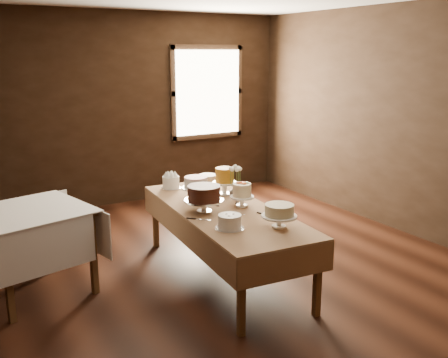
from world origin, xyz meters
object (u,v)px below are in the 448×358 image
(cake_server_a, at_px, (238,216))
(flower_vase, at_px, (235,191))
(cake_speckled, at_px, (208,180))
(cake_lattice, at_px, (196,188))
(cake_swirl, at_px, (230,222))
(cake_cream, at_px, (279,217))
(cake_server_b, at_px, (272,216))
(cake_server_c, at_px, (206,203))
(display_table, at_px, (224,214))
(cake_chocolate, at_px, (204,200))
(side_table, at_px, (31,220))
(cake_caramel, at_px, (225,183))
(cake_meringue, at_px, (171,183))
(cake_server_e, at_px, (204,220))
(cake_server_d, at_px, (237,199))
(cake_flowers, at_px, (242,196))

(cake_server_a, height_order, flower_vase, flower_vase)
(cake_speckled, xyz_separation_m, cake_lattice, (-0.36, -0.40, 0.04))
(cake_swirl, xyz_separation_m, flower_vase, (0.57, 0.84, 0.00))
(cake_cream, distance_m, cake_server_b, 0.33)
(cake_server_c, relative_size, flower_vase, 1.83)
(display_table, distance_m, cake_server_c, 0.26)
(cake_server_c, bearing_deg, cake_speckled, -52.71)
(display_table, distance_m, cake_swirl, 0.61)
(cake_chocolate, xyz_separation_m, cake_cream, (0.36, -0.72, -0.02))
(side_table, bearing_deg, display_table, -18.63)
(side_table, bearing_deg, cake_speckled, 8.63)
(cake_caramel, distance_m, cake_server_a, 0.77)
(cake_server_a, bearing_deg, cake_chocolate, 129.06)
(side_table, bearing_deg, cake_server_b, -27.08)
(side_table, distance_m, cake_server_a, 1.91)
(cake_chocolate, height_order, cake_swirl, cake_chocolate)
(cake_meringue, relative_size, cake_server_e, 0.94)
(cake_server_a, bearing_deg, side_table, 153.22)
(cake_lattice, height_order, cake_server_a, cake_lattice)
(cake_cream, distance_m, cake_server_a, 0.49)
(cake_chocolate, height_order, flower_vase, cake_chocolate)
(cake_caramel, height_order, cake_server_b, cake_caramel)
(cake_swirl, distance_m, cake_server_e, 0.35)
(cake_chocolate, bearing_deg, display_table, -0.86)
(cake_server_c, distance_m, cake_server_e, 0.53)
(cake_chocolate, relative_size, cake_server_e, 1.59)
(cake_chocolate, relative_size, cake_server_d, 1.59)
(side_table, xyz_separation_m, cake_cream, (1.85, -1.30, 0.09))
(cake_server_d, relative_size, flower_vase, 1.83)
(cake_caramel, relative_size, cake_cream, 0.93)
(display_table, xyz_separation_m, cake_chocolate, (-0.22, 0.00, 0.18))
(cake_caramel, bearing_deg, cake_server_d, -87.86)
(cake_server_b, xyz_separation_m, cake_server_e, (-0.61, 0.22, 0.00))
(cake_meringue, xyz_separation_m, cake_server_c, (0.07, -0.71, -0.07))
(display_table, distance_m, cake_caramel, 0.55)
(side_table, xyz_separation_m, cake_server_c, (1.64, -0.33, -0.00))
(cake_server_b, relative_size, cake_server_c, 1.00)
(display_table, distance_m, cake_flowers, 0.25)
(cake_meringue, height_order, cake_server_a, cake_meringue)
(cake_flowers, bearing_deg, side_table, 162.52)
(side_table, xyz_separation_m, cake_flowers, (1.91, -0.60, 0.10))
(cake_speckled, height_order, cake_server_a, cake_speckled)
(cake_server_d, bearing_deg, side_table, 113.49)
(cake_chocolate, distance_m, cake_server_b, 0.67)
(cake_server_c, bearing_deg, cake_swirl, 143.57)
(display_table, bearing_deg, cake_caramel, 59.19)
(cake_speckled, bearing_deg, cake_chocolate, -120.42)
(cake_cream, distance_m, flower_vase, 1.03)
(cake_meringue, relative_size, cake_cream, 0.68)
(display_table, distance_m, cake_server_d, 0.35)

